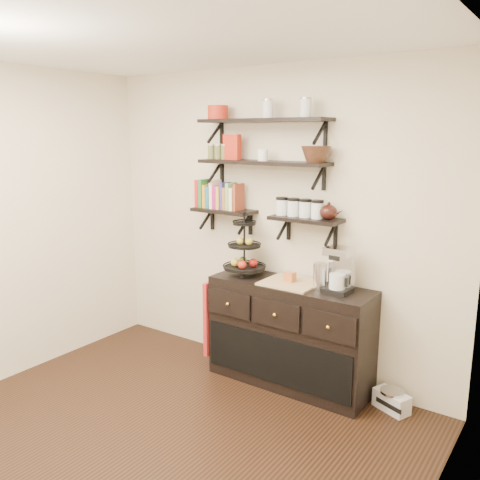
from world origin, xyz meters
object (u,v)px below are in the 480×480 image
at_px(fruit_stand, 245,254).
at_px(radio, 392,400).
at_px(coffee_maker, 340,270).
at_px(sideboard, 290,334).

bearing_deg(fruit_stand, radio, 2.83).
distance_m(fruit_stand, coffee_maker, 0.89).
height_order(fruit_stand, radio, fruit_stand).
relative_size(sideboard, radio, 4.49).
relative_size(sideboard, fruit_stand, 2.56).
height_order(sideboard, fruit_stand, fruit_stand).
bearing_deg(coffee_maker, sideboard, -173.39).
relative_size(sideboard, coffee_maker, 3.85).
bearing_deg(coffee_maker, fruit_stand, -175.43).
bearing_deg(radio, sideboard, -152.94).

